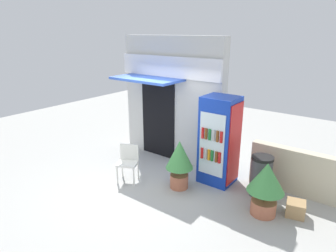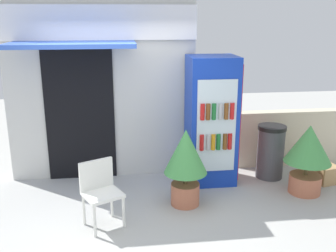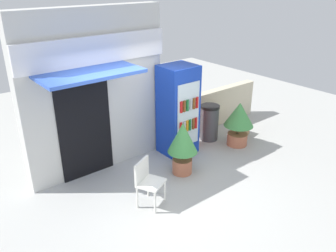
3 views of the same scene
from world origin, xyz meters
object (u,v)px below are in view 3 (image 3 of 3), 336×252
(drink_cooler, at_px, (178,110))
(plastic_chair, at_px, (147,179))
(trash_bin, at_px, (209,122))
(potted_plant_near_shop, at_px, (183,143))
(potted_plant_curbside, at_px, (239,119))
(cardboard_box, at_px, (241,129))

(drink_cooler, xyz_separation_m, plastic_chair, (-1.68, -1.16, -0.50))
(plastic_chair, relative_size, trash_bin, 0.96)
(drink_cooler, relative_size, potted_plant_near_shop, 1.81)
(potted_plant_near_shop, relative_size, potted_plant_curbside, 1.04)
(cardboard_box, bearing_deg, plastic_chair, -166.25)
(cardboard_box, bearing_deg, potted_plant_curbside, -147.67)
(plastic_chair, distance_m, trash_bin, 2.92)
(plastic_chair, bearing_deg, cardboard_box, 13.75)
(trash_bin, bearing_deg, plastic_chair, -156.42)
(potted_plant_near_shop, bearing_deg, cardboard_box, 10.99)
(drink_cooler, relative_size, potted_plant_curbside, 1.89)
(potted_plant_curbside, bearing_deg, cardboard_box, 32.33)
(drink_cooler, relative_size, trash_bin, 2.28)
(potted_plant_curbside, distance_m, cardboard_box, 0.78)
(plastic_chair, distance_m, potted_plant_curbside, 3.03)
(drink_cooler, height_order, potted_plant_curbside, drink_cooler)
(plastic_chair, bearing_deg, potted_plant_near_shop, 19.17)
(potted_plant_curbside, height_order, trash_bin, potted_plant_curbside)
(trash_bin, bearing_deg, cardboard_box, -21.33)
(plastic_chair, xyz_separation_m, cardboard_box, (3.48, 0.85, -0.35))
(plastic_chair, relative_size, potted_plant_curbside, 0.79)
(potted_plant_near_shop, relative_size, cardboard_box, 3.28)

